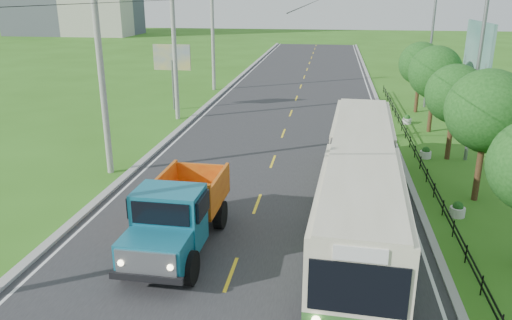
% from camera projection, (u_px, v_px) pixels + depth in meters
% --- Properties ---
extents(ground, '(240.00, 240.00, 0.00)m').
position_uv_depth(ground, '(231.00, 275.00, 16.83)').
color(ground, '#316818').
rests_on(ground, ground).
extents(road, '(14.00, 120.00, 0.02)m').
position_uv_depth(road, '(286.00, 126.00, 35.57)').
color(road, '#28282B').
rests_on(road, ground).
extents(curb_left, '(0.40, 120.00, 0.15)m').
position_uv_depth(curb_left, '(188.00, 121.00, 36.57)').
color(curb_left, '#9E9E99').
rests_on(curb_left, ground).
extents(curb_right, '(0.30, 120.00, 0.10)m').
position_uv_depth(curb_right, '(389.00, 129.00, 34.54)').
color(curb_right, '#9E9E99').
rests_on(curb_right, ground).
extents(edge_line_left, '(0.12, 120.00, 0.00)m').
position_uv_depth(edge_line_left, '(196.00, 122.00, 36.51)').
color(edge_line_left, silver).
rests_on(edge_line_left, road).
extents(edge_line_right, '(0.12, 120.00, 0.00)m').
position_uv_depth(edge_line_right, '(381.00, 129.00, 34.62)').
color(edge_line_right, silver).
rests_on(edge_line_right, road).
extents(centre_dash, '(0.12, 2.20, 0.00)m').
position_uv_depth(centre_dash, '(231.00, 274.00, 16.82)').
color(centre_dash, yellow).
rests_on(centre_dash, road).
extents(railing_right, '(0.04, 40.00, 0.60)m').
position_uv_depth(railing_right, '(415.00, 152.00, 28.72)').
color(railing_right, black).
rests_on(railing_right, ground).
extents(pole_near, '(3.51, 0.32, 10.00)m').
position_uv_depth(pole_near, '(102.00, 76.00, 24.81)').
color(pole_near, gray).
rests_on(pole_near, ground).
extents(pole_mid, '(3.51, 0.32, 10.00)m').
position_uv_depth(pole_mid, '(175.00, 50.00, 36.06)').
color(pole_mid, gray).
rests_on(pole_mid, ground).
extents(pole_far, '(3.51, 0.32, 10.00)m').
position_uv_depth(pole_far, '(213.00, 36.00, 47.31)').
color(pole_far, gray).
rests_on(pole_far, ground).
extents(tree_third, '(3.60, 3.62, 6.00)m').
position_uv_depth(tree_third, '(487.00, 114.00, 21.79)').
color(tree_third, '#382314').
rests_on(tree_third, ground).
extents(tree_fourth, '(3.24, 3.31, 5.40)m').
position_uv_depth(tree_fourth, '(455.00, 97.00, 27.54)').
color(tree_fourth, '#382314').
rests_on(tree_fourth, ground).
extents(tree_fifth, '(3.48, 3.52, 5.80)m').
position_uv_depth(tree_fifth, '(435.00, 75.00, 33.08)').
color(tree_fifth, '#382314').
rests_on(tree_fifth, ground).
extents(tree_back, '(3.30, 3.36, 5.50)m').
position_uv_depth(tree_back, '(421.00, 66.00, 38.76)').
color(tree_back, '#382314').
rests_on(tree_back, ground).
extents(streetlight_mid, '(3.02, 0.20, 9.07)m').
position_uv_depth(streetlight_mid, '(474.00, 73.00, 26.87)').
color(streetlight_mid, slate).
rests_on(streetlight_mid, ground).
extents(streetlight_far, '(3.02, 0.20, 9.07)m').
position_uv_depth(streetlight_far, '(429.00, 47.00, 40.00)').
color(streetlight_far, slate).
rests_on(streetlight_far, ground).
extents(planter_near, '(0.64, 0.64, 0.67)m').
position_uv_depth(planter_near, '(458.00, 210.00, 21.14)').
color(planter_near, silver).
rests_on(planter_near, ground).
extents(planter_mid, '(0.64, 0.64, 0.67)m').
position_uv_depth(planter_mid, '(426.00, 153.00, 28.64)').
color(planter_mid, silver).
rests_on(planter_mid, ground).
extents(planter_far, '(0.64, 0.64, 0.67)m').
position_uv_depth(planter_far, '(407.00, 120.00, 36.13)').
color(planter_far, silver).
rests_on(planter_far, ground).
extents(billboard_left, '(3.00, 0.20, 5.20)m').
position_uv_depth(billboard_left, '(172.00, 62.00, 39.44)').
color(billboard_left, slate).
rests_on(billboard_left, ground).
extents(billboard_right, '(0.24, 6.00, 7.30)m').
position_uv_depth(billboard_right, '(478.00, 53.00, 32.12)').
color(billboard_right, slate).
rests_on(billboard_right, ground).
extents(bus, '(3.68, 17.23, 3.30)m').
position_uv_depth(bus, '(360.00, 175.00, 20.30)').
color(bus, '#336D2B').
rests_on(bus, ground).
extents(dump_truck, '(2.64, 6.47, 2.69)m').
position_uv_depth(dump_truck, '(178.00, 211.00, 18.09)').
color(dump_truck, '#156983').
rests_on(dump_truck, ground).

